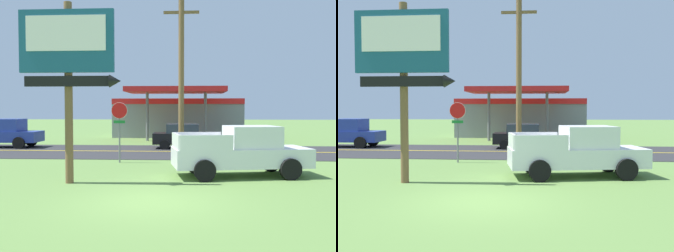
% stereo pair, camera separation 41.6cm
% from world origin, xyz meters
% --- Properties ---
extents(ground_plane, '(180.00, 180.00, 0.00)m').
position_xyz_m(ground_plane, '(0.00, 0.00, 0.00)').
color(ground_plane, '#5B7F3D').
extents(road_asphalt, '(140.00, 8.00, 0.02)m').
position_xyz_m(road_asphalt, '(0.00, 13.00, 0.01)').
color(road_asphalt, '#2B2B2D').
rests_on(road_asphalt, ground).
extents(road_centre_line, '(126.00, 0.20, 0.01)m').
position_xyz_m(road_centre_line, '(0.00, 13.00, 0.02)').
color(road_centre_line, gold).
rests_on(road_centre_line, road_asphalt).
extents(motel_sign, '(3.54, 0.54, 6.33)m').
position_xyz_m(motel_sign, '(-3.10, 2.50, 4.37)').
color(motel_sign, brown).
rests_on(motel_sign, ground).
extents(stop_sign, '(0.80, 0.08, 2.95)m').
position_xyz_m(stop_sign, '(-2.37, 7.96, 2.03)').
color(stop_sign, slate).
rests_on(stop_sign, ground).
extents(utility_pole, '(1.82, 0.26, 8.35)m').
position_xyz_m(utility_pole, '(0.66, 7.21, 4.46)').
color(utility_pole, brown).
rests_on(utility_pole, ground).
extents(gas_station, '(12.00, 11.50, 4.40)m').
position_xyz_m(gas_station, '(-0.14, 26.91, 1.94)').
color(gas_station, gray).
rests_on(gas_station, ground).
extents(pickup_white_parked_on_lawn, '(5.46, 2.90, 1.96)m').
position_xyz_m(pickup_white_parked_on_lawn, '(3.10, 4.43, 0.96)').
color(pickup_white_parked_on_lawn, silver).
rests_on(pickup_white_parked_on_lawn, ground).
extents(pickup_blue_on_road, '(5.20, 2.24, 1.96)m').
position_xyz_m(pickup_blue_on_road, '(-11.75, 15.00, 0.96)').
color(pickup_blue_on_road, '#233893').
rests_on(pickup_blue_on_road, ground).
extents(car_black_near_lane, '(4.20, 2.00, 1.64)m').
position_xyz_m(car_black_near_lane, '(0.67, 15.00, 0.83)').
color(car_black_near_lane, black).
rests_on(car_black_near_lane, ground).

